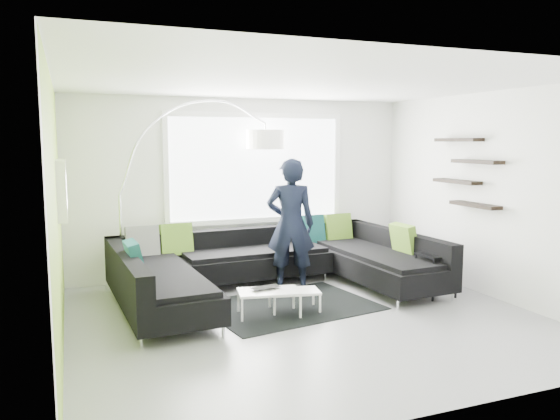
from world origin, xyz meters
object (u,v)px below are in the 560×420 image
Objects in this scene: sectional_sofa at (276,267)px; person at (291,224)px; arc_lamp at (119,195)px; coffee_table at (282,301)px; laptop at (268,289)px; side_table at (435,275)px.

person is at bearing 37.94° from sectional_sofa.
person is at bearing -19.29° from arc_lamp.
sectional_sofa is at bearing 84.73° from coffee_table.
sectional_sofa reaches higher than laptop.
sectional_sofa is 0.81m from coffee_table.
person is (0.33, 0.29, 0.54)m from sectional_sofa.
coffee_table is 0.51× the size of person.
arc_lamp reaches higher than sectional_sofa.
coffee_table is at bearing -108.75° from sectional_sofa.
side_table is at bearing -24.47° from sectional_sofa.
person reaches higher than sectional_sofa.
arc_lamp is at bearing 154.22° from side_table.
coffee_table is 0.26m from laptop.
arc_lamp is 4.64× the size of side_table.
person reaches higher than laptop.
coffee_table is 0.35× the size of arc_lamp.
sectional_sofa is 4.51× the size of coffee_table.
person is 1.42m from laptop.
sectional_sofa is 2.46m from arc_lamp.
person is at bearing 72.86° from coffee_table.
coffee_table is 1.41m from person.
laptop is (-0.73, -1.05, -0.61)m from person.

